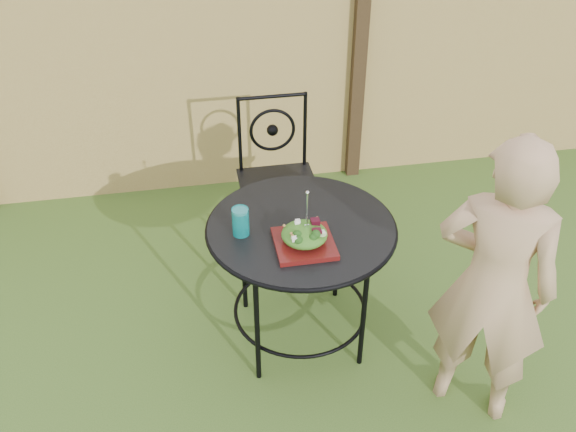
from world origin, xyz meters
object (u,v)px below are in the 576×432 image
object	(u,v)px
patio_chair	(277,174)
salad_plate	(304,243)
patio_table	(301,248)
diner	(493,286)

from	to	relation	value
patio_chair	salad_plate	size ratio (longest dim) A/B	3.52
patio_table	salad_plate	xyz separation A→B (m)	(-0.02, -0.16, 0.15)
patio_table	patio_chair	distance (m)	0.84
patio_chair	diner	xyz separation A→B (m)	(0.69, -1.40, 0.22)
patio_table	diner	xyz separation A→B (m)	(0.71, -0.57, 0.14)
patio_table	diner	bearing A→B (deg)	-38.58
patio_table	patio_chair	xyz separation A→B (m)	(0.02, 0.83, -0.08)
patio_chair	diner	world-z (taller)	diner
patio_chair	diner	bearing A→B (deg)	-63.73
patio_table	patio_chair	bearing A→B (deg)	88.50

